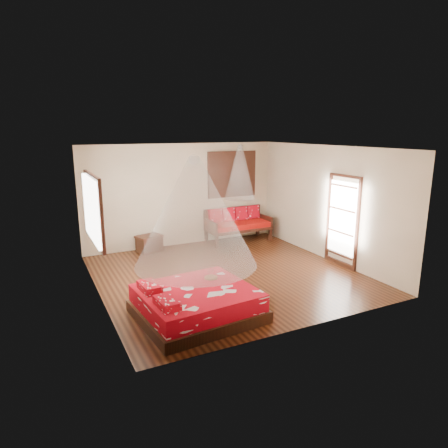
% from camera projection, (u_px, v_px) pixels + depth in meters
% --- Properties ---
extents(room, '(5.54, 5.54, 2.84)m').
position_uv_depth(room, '(227.00, 213.00, 8.60)').
color(room, black).
rests_on(room, ground).
extents(bed, '(2.10, 1.93, 0.63)m').
position_uv_depth(bed, '(196.00, 303.00, 6.87)').
color(bed, black).
rests_on(bed, floor).
extents(daybed, '(1.84, 0.82, 0.96)m').
position_uv_depth(daybed, '(237.00, 223.00, 11.54)').
color(daybed, black).
rests_on(daybed, floor).
extents(storage_chest, '(0.75, 0.63, 0.44)m').
position_uv_depth(storage_chest, '(149.00, 243.00, 10.55)').
color(storage_chest, black).
rests_on(storage_chest, floor).
extents(shutter_panel, '(1.52, 0.06, 1.32)m').
position_uv_depth(shutter_panel, '(232.00, 174.00, 11.51)').
color(shutter_panel, black).
rests_on(shutter_panel, wall_back).
extents(window_left, '(0.10, 1.74, 1.34)m').
position_uv_depth(window_left, '(95.00, 209.00, 7.54)').
color(window_left, black).
rests_on(window_left, wall_left).
extents(glazed_door, '(0.08, 1.02, 2.16)m').
position_uv_depth(glazed_door, '(342.00, 221.00, 9.32)').
color(glazed_door, black).
rests_on(glazed_door, floor).
extents(wine_tray, '(0.24, 0.24, 0.20)m').
position_uv_depth(wine_tray, '(211.00, 276.00, 7.32)').
color(wine_tray, brown).
rests_on(wine_tray, bed).
extents(mosquito_net_main, '(2.04, 2.04, 1.80)m').
position_uv_depth(mosquito_net_main, '(195.00, 212.00, 6.50)').
color(mosquito_net_main, white).
rests_on(mosquito_net_main, ceiling).
extents(mosquito_net_daybed, '(0.85, 0.85, 1.50)m').
position_uv_depth(mosquito_net_daybed, '(240.00, 172.00, 11.08)').
color(mosquito_net_daybed, white).
rests_on(mosquito_net_daybed, ceiling).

